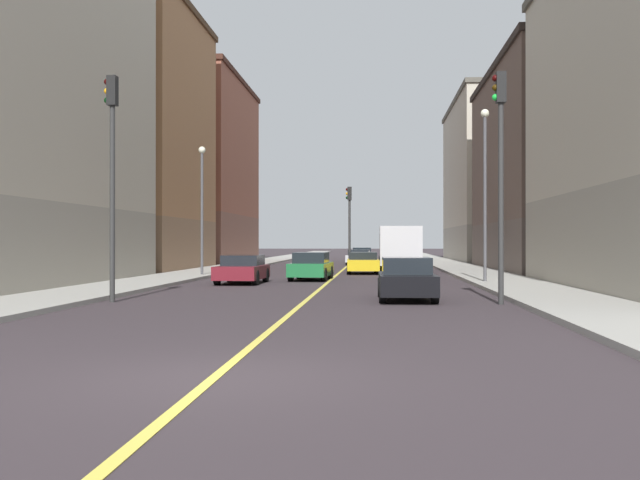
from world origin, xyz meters
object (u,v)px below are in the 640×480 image
(traffic_light_left_near, at_px, (500,156))
(car_green, at_px, (311,266))
(car_teal, at_px, (362,255))
(car_yellow, at_px, (363,263))
(building_right_midblock, at_px, (123,140))
(car_black, at_px, (407,279))
(street_lamp_left_near, at_px, (485,177))
(car_maroon, at_px, (243,269))
(traffic_light_right_near, at_px, (112,158))
(traffic_light_median_far, at_px, (349,215))
(box_truck, at_px, (399,247))
(building_left_far, at_px, (502,181))
(building_right_distant, at_px, (191,172))
(car_silver, at_px, (359,257))
(building_left_mid, at_px, (566,169))
(street_lamp_right_near, at_px, (202,196))

(traffic_light_left_near, xyz_separation_m, car_green, (-6.74, 14.03, -3.69))
(car_teal, distance_m, car_yellow, 26.70)
(building_right_midblock, relative_size, car_green, 3.82)
(traffic_light_left_near, height_order, car_black, traffic_light_left_near)
(street_lamp_left_near, bearing_deg, traffic_light_left_near, -95.51)
(car_black, bearing_deg, street_lamp_left_near, 67.69)
(street_lamp_left_near, bearing_deg, car_maroon, 178.74)
(traffic_light_right_near, relative_size, traffic_light_median_far, 1.23)
(car_black, height_order, box_truck, box_truck)
(street_lamp_left_near, height_order, car_teal, street_lamp_left_near)
(traffic_light_left_near, bearing_deg, traffic_light_right_near, -180.00)
(building_left_far, height_order, car_black, building_left_far)
(building_left_far, relative_size, street_lamp_left_near, 3.01)
(building_right_distant, height_order, car_silver, building_right_distant)
(car_teal, bearing_deg, car_yellow, -88.84)
(building_left_mid, bearing_deg, box_truck, -172.62)
(building_left_mid, distance_m, traffic_light_left_near, 27.97)
(traffic_light_median_far, xyz_separation_m, car_teal, (0.51, 18.90, -2.98))
(building_left_mid, distance_m, building_right_midblock, 28.20)
(car_green, bearing_deg, traffic_light_median_far, 85.21)
(traffic_light_right_near, distance_m, car_black, 9.82)
(traffic_light_median_far, xyz_separation_m, car_maroon, (-4.05, -18.73, -3.01))
(traffic_light_left_near, bearing_deg, building_right_midblock, 127.81)
(building_right_midblock, distance_m, car_teal, 28.33)
(building_left_mid, height_order, traffic_light_right_near, building_left_mid)
(car_yellow, bearing_deg, traffic_light_median_far, 97.69)
(building_left_far, xyz_separation_m, car_yellow, (-12.65, -29.36, -6.95))
(building_right_midblock, distance_m, car_yellow, 17.75)
(street_lamp_left_near, distance_m, car_silver, 29.91)
(car_silver, bearing_deg, traffic_light_right_near, -99.50)
(street_lamp_right_near, relative_size, box_truck, 0.86)
(building_left_mid, bearing_deg, traffic_light_right_near, -126.74)
(car_black, bearing_deg, building_right_midblock, 125.55)
(building_right_midblock, xyz_separation_m, car_maroon, (10.36, -14.84, -7.78))
(traffic_light_left_near, height_order, car_silver, traffic_light_left_near)
(car_yellow, bearing_deg, building_right_midblock, 165.87)
(building_right_distant, bearing_deg, car_green, -66.31)
(building_left_mid, xyz_separation_m, car_yellow, (-12.65, -4.94, -5.83))
(traffic_light_median_far, distance_m, car_black, 28.24)
(traffic_light_right_near, bearing_deg, street_lamp_right_near, 93.42)
(traffic_light_left_near, relative_size, car_maroon, 1.60)
(building_right_midblock, distance_m, traffic_light_right_near, 27.18)
(building_left_far, xyz_separation_m, building_right_midblock, (-28.11, -25.47, 0.84))
(building_right_distant, bearing_deg, traffic_light_left_near, -65.67)
(car_black, distance_m, car_green, 13.13)
(building_left_mid, xyz_separation_m, traffic_light_right_near, (-19.88, -26.64, -2.06))
(building_right_distant, xyz_separation_m, box_truck, (17.67, -18.63, -6.50))
(car_teal, relative_size, car_silver, 0.99)
(building_left_far, bearing_deg, traffic_light_right_near, -111.28)
(traffic_light_left_near, bearing_deg, street_lamp_right_near, 127.39)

